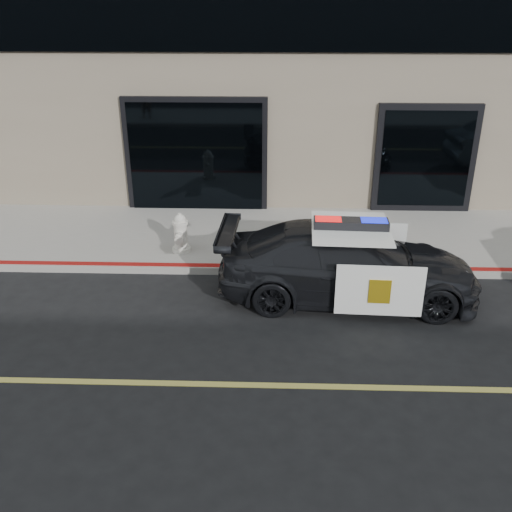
{
  "coord_description": "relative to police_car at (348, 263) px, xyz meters",
  "views": [
    {
      "loc": [
        0.9,
        -6.53,
        5.0
      ],
      "look_at": [
        0.61,
        2.2,
        1.0
      ],
      "focal_mm": 40.0,
      "sensor_mm": 36.0,
      "label": 1
    }
  ],
  "objects": [
    {
      "name": "sidewalk_n",
      "position": [
        -2.23,
        2.59,
        -0.6
      ],
      "size": [
        60.0,
        3.5,
        0.15
      ],
      "primitive_type": "cube",
      "color": "gray",
      "rests_on": "ground"
    },
    {
      "name": "police_car",
      "position": [
        0.0,
        0.0,
        0.0
      ],
      "size": [
        2.35,
        4.77,
        1.51
      ],
      "color": "black",
      "rests_on": "ground"
    },
    {
      "name": "fire_hydrant",
      "position": [
        -3.24,
        1.59,
        -0.13
      ],
      "size": [
        0.38,
        0.53,
        0.84
      ],
      "color": "silver",
      "rests_on": "sidewalk_n"
    },
    {
      "name": "ground",
      "position": [
        -2.23,
        -2.66,
        -0.68
      ],
      "size": [
        120.0,
        120.0,
        0.0
      ],
      "primitive_type": "plane",
      "color": "black",
      "rests_on": "ground"
    }
  ]
}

